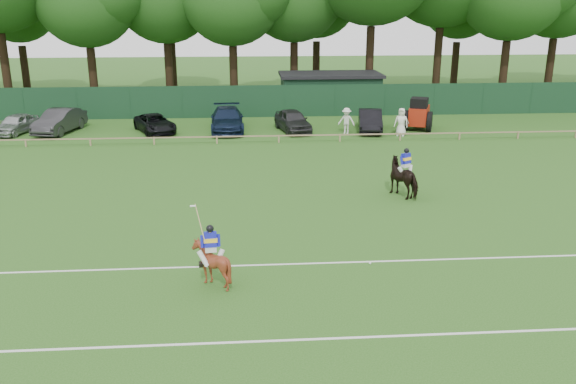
{
  "coord_description": "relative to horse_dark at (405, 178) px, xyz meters",
  "views": [
    {
      "loc": [
        -1.23,
        -20.62,
        8.94
      ],
      "look_at": [
        0.5,
        3.0,
        1.4
      ],
      "focal_mm": 38.0,
      "sensor_mm": 36.0,
      "label": 1
    }
  ],
  "objects": [
    {
      "name": "sedan_grey",
      "position": [
        -20.31,
        15.75,
        -0.07
      ],
      "size": [
        2.81,
        5.22,
        1.63
      ],
      "primitive_type": "imported",
      "rotation": [
        0.0,
        0.0,
        -0.23
      ],
      "color": "#2D2C2F",
      "rests_on": "ground"
    },
    {
      "name": "suv_black",
      "position": [
        -13.72,
        15.4,
        -0.26
      ],
      "size": [
        3.71,
        4.93,
        1.24
      ],
      "primitive_type": "imported",
      "rotation": [
        0.0,
        0.0,
        0.42
      ],
      "color": "black",
      "rests_on": "ground"
    },
    {
      "name": "utility_shed",
      "position": [
        -0.28,
        23.55,
        0.65
      ],
      "size": [
        8.4,
        4.4,
        3.04
      ],
      "color": "#14331E",
      "rests_on": "ground"
    },
    {
      "name": "tree_row",
      "position": [
        -4.28,
        28.55,
        -0.89
      ],
      "size": [
        96.0,
        12.0,
        21.0
      ],
      "primitive_type": null,
      "color": "#26561C",
      "rests_on": "ground"
    },
    {
      "name": "sedan_silver",
      "position": [
        -23.25,
        15.67,
        -0.2
      ],
      "size": [
        2.56,
        4.28,
        1.36
      ],
      "primitive_type": "imported",
      "rotation": [
        0.0,
        0.0,
        -0.25
      ],
      "color": "#ABAEB0",
      "rests_on": "ground"
    },
    {
      "name": "spectator_right",
      "position": [
        3.12,
        13.01,
        0.06
      ],
      "size": [
        1.09,
        0.93,
        1.89
      ],
      "primitive_type": "imported",
      "rotation": [
        0.0,
        0.0,
        -0.43
      ],
      "color": "white",
      "rests_on": "ground"
    },
    {
      "name": "spectator_left",
      "position": [
        -0.47,
        13.97,
        0.01
      ],
      "size": [
        1.32,
        1.02,
        1.79
      ],
      "primitive_type": "imported",
      "rotation": [
        0.0,
        0.0,
        -0.35
      ],
      "color": "silver",
      "rests_on": "ground"
    },
    {
      "name": "horse_dark",
      "position": [
        0.0,
        0.0,
        0.0
      ],
      "size": [
        1.89,
        2.29,
        1.77
      ],
      "primitive_type": "imported",
      "rotation": [
        0.0,
        0.0,
        3.67
      ],
      "color": "black",
      "rests_on": "ground"
    },
    {
      "name": "estate_black",
      "position": [
        1.35,
        14.73,
        -0.14
      ],
      "size": [
        2.28,
        4.71,
        1.49
      ],
      "primitive_type": "imported",
      "rotation": [
        0.0,
        0.0,
        -0.16
      ],
      "color": "black",
      "rests_on": "ground"
    },
    {
      "name": "polo_ball",
      "position": [
        -3.19,
        -7.65,
        -0.84
      ],
      "size": [
        0.09,
        0.09,
        0.09
      ],
      "primitive_type": "sphere",
      "color": "silver",
      "rests_on": "ground"
    },
    {
      "name": "rider_chestnut",
      "position": [
        -8.68,
        -8.83,
        0.54
      ],
      "size": [
        0.94,
        0.55,
        2.05
      ],
      "rotation": [
        0.0,
        0.0,
        3.25
      ],
      "color": "silver",
      "rests_on": "ground"
    },
    {
      "name": "hatch_grey",
      "position": [
        -4.09,
        15.05,
        -0.13
      ],
      "size": [
        2.71,
        4.75,
        1.52
      ],
      "primitive_type": "imported",
      "rotation": [
        0.0,
        0.0,
        0.22
      ],
      "color": "#2B2B2E",
      "rests_on": "ground"
    },
    {
      "name": "tractor",
      "position": [
        4.87,
        14.91,
        0.2
      ],
      "size": [
        2.71,
        3.21,
        2.3
      ],
      "rotation": [
        0.0,
        0.0,
        -0.38
      ],
      "color": "#9E200E",
      "rests_on": "ground"
    },
    {
      "name": "sedan_navy",
      "position": [
        -8.7,
        15.53,
        -0.08
      ],
      "size": [
        2.43,
        5.62,
        1.61
      ],
      "primitive_type": "imported",
      "rotation": [
        0.0,
        0.0,
        0.03
      ],
      "color": "#101B33",
      "rests_on": "ground"
    },
    {
      "name": "pitch_lines",
      "position": [
        -6.28,
        -9.95,
        -0.88
      ],
      "size": [
        60.0,
        5.1,
        0.01
      ],
      "color": "silver",
      "rests_on": "ground"
    },
    {
      "name": "perimeter_fence",
      "position": [
        -6.28,
        20.55,
        0.36
      ],
      "size": [
        92.08,
        0.08,
        2.5
      ],
      "color": "#14351E",
      "rests_on": "ground"
    },
    {
      "name": "spectator_mid",
      "position": [
        3.27,
        13.27,
        -0.08
      ],
      "size": [
        0.96,
        0.41,
        1.62
      ],
      "primitive_type": "imported",
      "rotation": [
        0.0,
        0.0,
        0.02
      ],
      "color": "silver",
      "rests_on": "ground"
    },
    {
      "name": "horse_chestnut",
      "position": [
        -8.67,
        -8.82,
        -0.15
      ],
      "size": [
        1.33,
        1.46,
        1.47
      ],
      "primitive_type": "imported",
      "rotation": [
        0.0,
        0.0,
        3.25
      ],
      "color": "maroon",
      "rests_on": "ground"
    },
    {
      "name": "rider_dark",
      "position": [
        0.01,
        -0.01,
        0.78
      ],
      "size": [
        0.87,
        0.63,
        1.41
      ],
      "rotation": [
        0.0,
        0.0,
        3.67
      ],
      "color": "silver",
      "rests_on": "ground"
    },
    {
      "name": "ground",
      "position": [
        -6.28,
        -6.45,
        -0.89
      ],
      "size": [
        160.0,
        160.0,
        0.0
      ],
      "primitive_type": "plane",
      "color": "#1E4C14",
      "rests_on": "ground"
    },
    {
      "name": "pitch_rail",
      "position": [
        -6.28,
        11.55,
        -0.44
      ],
      "size": [
        62.1,
        0.1,
        0.5
      ],
      "color": "#997F5B",
      "rests_on": "ground"
    }
  ]
}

